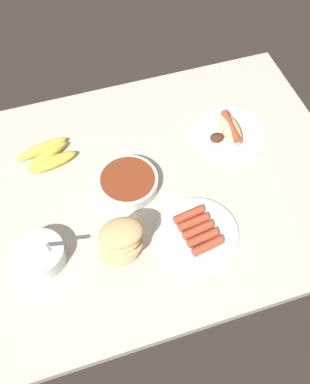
{
  "coord_description": "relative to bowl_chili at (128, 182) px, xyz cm",
  "views": [
    {
      "loc": [
        -22.6,
        -72.7,
        110.77
      ],
      "look_at": [
        -0.86,
        -4.68,
        3.0
      ],
      "focal_mm": 41.38,
      "sensor_mm": 36.0,
      "label": 1
    }
  ],
  "objects": [
    {
      "name": "banana_bunch",
      "position": [
        -21.23,
        17.74,
        -0.52
      ],
      "size": [
        19.25,
        13.45,
        3.73
      ],
      "color": "gold",
      "rests_on": "ground_plane"
    },
    {
      "name": "ground_plane",
      "position": [
        7.37,
        -1.62,
        -3.82
      ],
      "size": [
        120.0,
        90.0,
        3.0
      ],
      "primitive_type": "cube",
      "color": "beige"
    },
    {
      "name": "plate_hotdog_assembled",
      "position": [
        36.91,
        9.41,
        -0.56
      ],
      "size": [
        24.27,
        24.27,
        5.61
      ],
      "color": "white",
      "rests_on": "ground_plane"
    },
    {
      "name": "bowl_coleslaw",
      "position": [
        -28.7,
        -16.04,
        0.8
      ],
      "size": [
        13.19,
        13.6,
        15.13
      ],
      "color": "silver",
      "rests_on": "ground_plane"
    },
    {
      "name": "bread_stack",
      "position": [
        -7.73,
        -21.21,
        4.88
      ],
      "size": [
        13.29,
        10.45,
        14.4
      ],
      "color": "#DBB77A",
      "rests_on": "ground_plane"
    },
    {
      "name": "plate_sausages",
      "position": [
        14.12,
        -21.59,
        -1.22
      ],
      "size": [
        23.28,
        23.28,
        3.5
      ],
      "color": "white",
      "rests_on": "ground_plane"
    },
    {
      "name": "bowl_chili",
      "position": [
        0.0,
        0.0,
        0.0
      ],
      "size": [
        18.16,
        18.16,
        4.2
      ],
      "color": "white",
      "rests_on": "ground_plane"
    }
  ]
}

